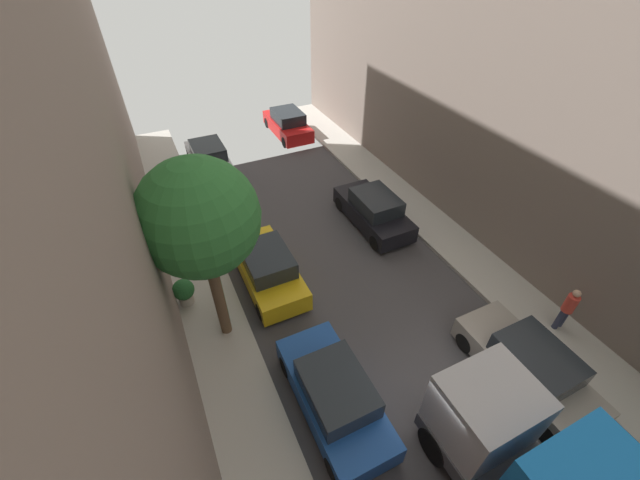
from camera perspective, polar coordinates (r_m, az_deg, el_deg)
The scene contains 12 objects.
ground at distance 12.32m, azimuth 17.57°, elevation -22.86°, with size 32.00×32.00×0.00m, color #423F42.
sidewalk_right at distance 15.12m, azimuth 32.60°, elevation -12.78°, with size 2.00×44.00×0.15m, color #B7B2A8.
parked_car_left_3 at distance 11.25m, azimuth 2.14°, elevation -21.78°, with size 1.78×4.20×1.57m.
parked_car_left_4 at distance 14.33m, azimuth -7.75°, elevation -4.13°, with size 1.78×4.20×1.57m.
parked_car_left_5 at distance 21.77m, azimuth -16.00°, elevation 11.46°, with size 1.78×4.20×1.57m.
parked_car_right_2 at distance 13.10m, azimuth 28.29°, elevation -16.07°, with size 1.78×4.20×1.57m.
parked_car_right_3 at distance 17.12m, azimuth 7.89°, elevation 4.31°, with size 1.78×4.20×1.57m.
parked_car_right_4 at distance 25.01m, azimuth -4.78°, elevation 16.65°, with size 1.78×4.20×1.57m.
pedestrian at distance 14.74m, azimuth 32.66°, elevation -8.42°, with size 0.40×0.36×1.72m.
street_tree_2 at distance 10.30m, azimuth -17.39°, elevation 3.00°, with size 3.17×3.17×6.20m.
potted_plant_2 at distance 14.23m, azimuth -19.40°, elevation -7.11°, with size 0.74×0.74×1.00m.
lamp_post at distance 11.32m, azimuth -15.88°, elevation -1.00°, with size 0.44×0.44×4.97m.
Camera 1 is at (-5.32, -3.21, 10.64)m, focal length 21.75 mm.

